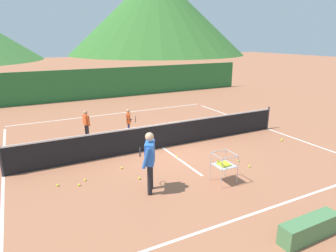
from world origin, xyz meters
The scene contains 24 objects.
ground_plane centered at (0.00, 0.00, 0.00)m, with size 120.00×120.00×0.00m, color #A86647.
line_baseline_near centered at (0.00, -5.08, 0.00)m, with size 10.96×0.08×0.01m, color white.
line_baseline_far centered at (0.00, 6.04, 0.00)m, with size 10.96×0.08×0.01m, color white.
line_sideline_west centered at (-5.48, 0.00, 0.00)m, with size 0.08×11.12×0.01m, color white.
line_sideline_east centered at (5.48, 0.00, 0.00)m, with size 0.08×11.12×0.01m, color white.
line_service_center centered at (0.00, 0.00, 0.00)m, with size 0.08×5.60×0.01m, color white.
tennis_net centered at (0.00, 0.00, 0.50)m, with size 11.03×0.08×1.05m.
instructor centered at (-1.83, -2.92, 1.03)m, with size 0.56×0.85×1.72m.
student_0 centered at (-2.32, 2.55, 0.71)m, with size 0.24×0.49×1.19m.
student_1 centered at (-0.65, 1.95, 0.72)m, with size 0.41×0.67×1.20m.
ball_cart centered at (0.29, -3.41, 0.59)m, with size 0.58×0.58×0.90m.
tennis_ball_0 centered at (4.68, -1.61, 0.03)m, with size 0.07×0.07×0.07m, color yellow.
tennis_ball_1 centered at (-4.07, -1.42, 0.03)m, with size 0.07×0.07×0.07m, color yellow.
tennis_ball_3 centered at (1.74, -2.95, 0.03)m, with size 0.07×0.07×0.07m, color yellow.
tennis_ball_4 centered at (0.01, -1.12, 0.03)m, with size 0.07×0.07×0.07m, color yellow.
tennis_ball_5 centered at (-1.82, -2.09, 0.03)m, with size 0.07×0.07×0.07m, color yellow.
tennis_ball_6 centered at (-3.30, -1.46, 0.03)m, with size 0.07×0.07×0.07m, color yellow.
tennis_ball_7 centered at (-3.52, -1.69, 0.03)m, with size 0.07×0.07×0.07m, color yellow.
tennis_ball_9 centered at (-2.05, -1.14, 0.03)m, with size 0.07×0.07×0.07m, color yellow.
tennis_ball_10 centered at (1.70, -2.43, 0.03)m, with size 0.07×0.07×0.07m, color yellow.
tennis_ball_11 centered at (4.83, -1.50, 0.03)m, with size 0.07×0.07×0.07m, color yellow.
windscreen_fence centered at (0.00, 10.78, 1.04)m, with size 24.10×0.08×2.09m, color #286B33.
courtside_bench centered at (0.34, -6.30, 0.23)m, with size 1.50×0.36×0.46m, color #4C7F4C.
hill_0 centered at (28.65, 61.31, 9.86)m, with size 43.55×43.55×19.72m, color #38702D.
Camera 1 is at (-4.80, -9.73, 4.10)m, focal length 31.83 mm.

